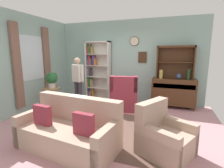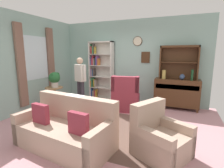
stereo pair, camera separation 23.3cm
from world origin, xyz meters
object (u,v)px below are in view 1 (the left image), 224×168
Objects in this scene: bookshelf at (96,71)px; coffee_table at (89,111)px; sideboard at (173,92)px; plant_stand at (52,96)px; bottle_wine at (189,74)px; armchair_floral at (164,137)px; sideboard_hutch at (175,58)px; couch_floral at (69,131)px; potted_plant_large at (52,79)px; wingback_chair at (124,97)px; person_reading at (78,79)px; vase_round at (179,76)px; book_stack at (91,108)px; vase_tall at (161,74)px.

bookshelf is 2.62× the size of coffee_table.
sideboard is 3.74m from plant_stand.
armchair_floral is at bearing -101.55° from bottle_wine.
armchair_floral is at bearing -92.92° from sideboard_hutch.
couch_floral is 4.11× the size of potted_plant_large.
plant_stand is (-3.82, -1.40, -0.66)m from bottle_wine.
wingback_chair reaches higher than armchair_floral.
vase_round is at bearing 16.43° from person_reading.
bottle_wine is (0.39, -0.09, 0.57)m from sideboard.
plant_stand is at bearing -159.77° from wingback_chair.
vase_round is 0.21× the size of coffee_table.
plant_stand is 1.48× the size of potted_plant_large.
sideboard is 1.06m from sideboard_hutch.
bookshelf reaches higher than vase_round.
sideboard_hutch reaches higher than armchair_floral.
vase_round is 0.54× the size of bottle_wine.
bookshelf is at bearing 132.25° from armchair_floral.
vase_round is 0.27m from bottle_wine.
book_stack is (1.59, -0.65, -0.50)m from potted_plant_large.
wingback_chair is 2.20m from potted_plant_large.
person_reading is at bearing -171.86° from wingback_chair.
potted_plant_large is 0.57× the size of coffee_table.
bookshelf is 1.85m from plant_stand.
vase_tall reaches higher than coffee_table.
bottle_wine is 3.10m from coffee_table.
sideboard_hutch is 1.05× the size of wingback_chair.
coffee_table is (-1.72, 0.61, 0.06)m from armchair_floral.
coffee_table is (0.97, -1.15, -0.55)m from person_reading.
wingback_chair is (-1.00, -0.65, -0.67)m from vase_tall.
vase_tall is at bearing 179.34° from bottle_wine.
sideboard is at bearing 50.33° from book_stack.
bottle_wine reaches higher than vase_round.
couch_floral is at bearing -88.96° from book_stack.
vase_tall is at bearing 56.07° from book_stack.
couch_floral reaches higher than armchair_floral.
person_reading is (0.59, 0.54, 0.49)m from plant_stand.
sideboard_hutch is 3.12m from coffee_table.
sideboard reaches higher than couch_floral.
couch_floral is at bearing -73.91° from bookshelf.
sideboard is 0.69m from bottle_wine.
couch_floral is at bearing -84.33° from coffee_table.
bottle_wine is at bearing -3.27° from bookshelf.
plant_stand is 0.53m from potted_plant_large.
bookshelf is 2.02× the size of armchair_floral.
sideboard_hutch is 0.65m from bottle_wine.
bookshelf is at bearing 66.08° from potted_plant_large.
person_reading reaches higher than plant_stand.
bookshelf is 2.73m from sideboard.
vase_tall is at bearing 24.82° from plant_stand.
vase_round is 3.78m from potted_plant_large.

